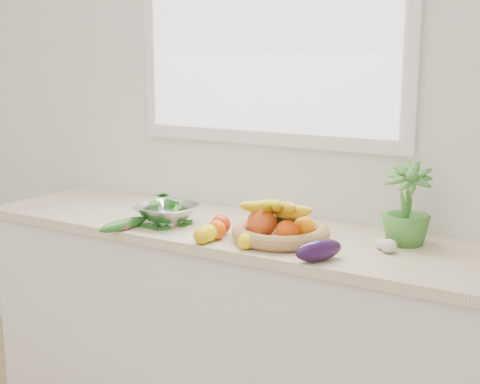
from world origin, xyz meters
The scene contains 20 objects.
back_wall centered at (0.00, 2.25, 1.35)m, with size 4.50×0.02×2.70m, color white.
counter_cabinet centered at (0.00, 1.95, 0.43)m, with size 2.20×0.58×0.86m, color silver.
countertop centered at (0.00, 1.95, 0.88)m, with size 2.24×0.62×0.04m, color beige.
window_frame centered at (0.00, 2.23, 1.75)m, with size 1.30×0.03×1.10m, color white.
window_pane centered at (0.00, 2.21, 1.75)m, with size 1.18×0.01×0.98m, color white.
orange_loose centered at (0.06, 1.75, 0.94)m, with size 0.07×0.07×0.07m, color #E25B07.
lemon_a centered at (0.04, 1.67, 0.93)m, with size 0.06×0.08×0.06m, color #DFB10C.
lemon_b centered at (0.05, 1.70, 0.93)m, with size 0.07×0.08×0.07m, color #F0EF0D.
lemon_c centered at (0.22, 1.70, 0.93)m, with size 0.06×0.08×0.06m, color yellow.
apple centered at (0.03, 1.82, 0.94)m, with size 0.08×0.08×0.08m, color red.
ginger centered at (0.19, 1.76, 0.92)m, with size 0.10×0.04×0.03m, color tan.
garlic_a centered at (0.67, 1.92, 0.92)m, with size 0.06×0.06×0.05m, color silver.
garlic_b centered at (0.63, 1.95, 0.92)m, with size 0.05×0.05×0.04m, color silver.
garlic_c centered at (0.30, 1.77, 0.92)m, with size 0.06×0.06×0.05m, color white.
eggplant centered at (0.50, 1.71, 0.94)m, with size 0.07×0.19×0.07m, color #270F38.
cucumber centered at (-0.33, 1.67, 0.92)m, with size 0.05×0.25×0.05m, color #184E17.
radish centered at (-0.32, 1.67, 0.91)m, with size 0.03×0.03×0.03m, color #BA174A.
potted_herb centered at (0.68, 2.06, 1.04)m, with size 0.18×0.18×0.32m, color #3F832F.
fruit_basket centered at (0.27, 1.86, 0.95)m, with size 0.49×0.49×0.19m.
colander_with_spinach centered at (-0.24, 1.84, 0.97)m, with size 0.25×0.25×0.13m.
Camera 1 is at (1.40, -0.28, 1.59)m, focal length 50.00 mm.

